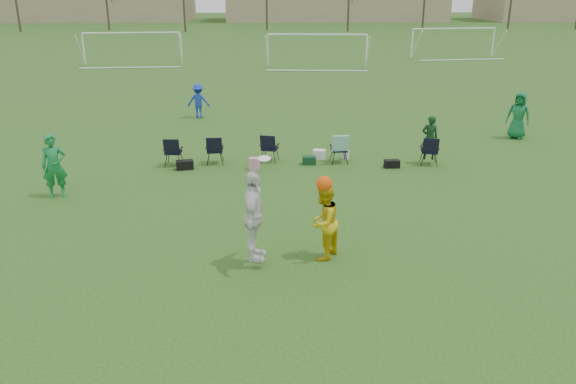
{
  "coord_description": "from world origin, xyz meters",
  "views": [
    {
      "loc": [
        0.66,
        -10.43,
        5.64
      ],
      "look_at": [
        1.0,
        1.57,
        1.25
      ],
      "focal_mm": 35.0,
      "sensor_mm": 36.0,
      "label": 1
    }
  ],
  "objects_px": {
    "fielder_blue": "(198,101)",
    "center_contest": "(287,218)",
    "fielder_green_near": "(54,166)",
    "fielder_green_far": "(518,115)",
    "goal_mid": "(317,41)",
    "goal_right": "(454,34)",
    "goal_left": "(132,39)"
  },
  "relations": [
    {
      "from": "fielder_blue",
      "to": "goal_right",
      "type": "height_order",
      "value": "goal_right"
    },
    {
      "from": "goal_left",
      "to": "fielder_green_near",
      "type": "bearing_deg",
      "value": -86.23
    },
    {
      "from": "center_contest",
      "to": "goal_mid",
      "type": "distance_m",
      "value": 31.6
    },
    {
      "from": "fielder_green_far",
      "to": "goal_left",
      "type": "xyz_separation_m",
      "value": [
        -20.32,
        23.01,
        1.01
      ]
    },
    {
      "from": "fielder_green_near",
      "to": "fielder_blue",
      "type": "height_order",
      "value": "fielder_green_near"
    },
    {
      "from": "fielder_green_far",
      "to": "goal_left",
      "type": "height_order",
      "value": "goal_left"
    },
    {
      "from": "fielder_green_near",
      "to": "goal_mid",
      "type": "height_order",
      "value": "goal_mid"
    },
    {
      "from": "fielder_blue",
      "to": "goal_left",
      "type": "bearing_deg",
      "value": -66.03
    },
    {
      "from": "goal_mid",
      "to": "center_contest",
      "type": "bearing_deg",
      "value": -91.54
    },
    {
      "from": "goal_mid",
      "to": "fielder_blue",
      "type": "bearing_deg",
      "value": -107.63
    },
    {
      "from": "goal_left",
      "to": "goal_mid",
      "type": "height_order",
      "value": "same"
    },
    {
      "from": "fielder_blue",
      "to": "goal_mid",
      "type": "height_order",
      "value": "goal_mid"
    },
    {
      "from": "fielder_blue",
      "to": "fielder_green_far",
      "type": "xyz_separation_m",
      "value": [
        13.02,
        -4.1,
        0.14
      ]
    },
    {
      "from": "center_contest",
      "to": "goal_left",
      "type": "height_order",
      "value": "goal_left"
    },
    {
      "from": "fielder_green_near",
      "to": "fielder_green_far",
      "type": "bearing_deg",
      "value": 1.93
    },
    {
      "from": "fielder_green_far",
      "to": "fielder_blue",
      "type": "bearing_deg",
      "value": -162.36
    },
    {
      "from": "fielder_blue",
      "to": "center_contest",
      "type": "height_order",
      "value": "center_contest"
    },
    {
      "from": "fielder_green_near",
      "to": "fielder_blue",
      "type": "distance_m",
      "value": 10.66
    },
    {
      "from": "fielder_blue",
      "to": "center_contest",
      "type": "distance_m",
      "value": 14.98
    },
    {
      "from": "fielder_green_near",
      "to": "goal_right",
      "type": "bearing_deg",
      "value": 37.65
    },
    {
      "from": "fielder_green_near",
      "to": "goal_left",
      "type": "relative_size",
      "value": 0.25
    },
    {
      "from": "goal_mid",
      "to": "goal_right",
      "type": "relative_size",
      "value": 1.01
    },
    {
      "from": "center_contest",
      "to": "goal_left",
      "type": "distance_m",
      "value": 35.2
    },
    {
      "from": "goal_mid",
      "to": "goal_right",
      "type": "xyz_separation_m",
      "value": [
        12.0,
        6.0,
        0.0
      ]
    },
    {
      "from": "fielder_green_near",
      "to": "goal_right",
      "type": "distance_m",
      "value": 39.56
    },
    {
      "from": "fielder_blue",
      "to": "goal_left",
      "type": "distance_m",
      "value": 20.3
    },
    {
      "from": "center_contest",
      "to": "fielder_green_far",
      "type": "bearing_deg",
      "value": 48.07
    },
    {
      "from": "fielder_green_near",
      "to": "goal_right",
      "type": "xyz_separation_m",
      "value": [
        21.5,
        33.19,
        1.01
      ]
    },
    {
      "from": "center_contest",
      "to": "goal_mid",
      "type": "xyz_separation_m",
      "value": [
        3.05,
        31.44,
        0.9
      ]
    },
    {
      "from": "fielder_green_far",
      "to": "center_contest",
      "type": "distance_m",
      "value": 14.02
    },
    {
      "from": "center_contest",
      "to": "fielder_blue",
      "type": "bearing_deg",
      "value": 104.13
    },
    {
      "from": "fielder_green_near",
      "to": "center_contest",
      "type": "xyz_separation_m",
      "value": [
        6.45,
        -4.24,
        0.11
      ]
    }
  ]
}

